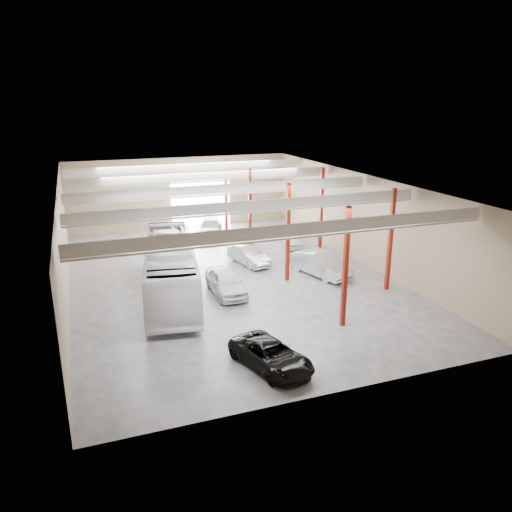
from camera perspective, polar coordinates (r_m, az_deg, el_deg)
depot_shell at (r=35.72m, az=-3.32°, el=5.36°), size 22.12×32.12×7.06m
coach_bus at (r=33.20m, az=-9.80°, el=-1.39°), size 5.24×13.77×3.74m
black_sedan at (r=24.57m, az=1.74°, el=-11.27°), size 3.50×5.24×1.34m
car_row_a at (r=33.34m, az=-3.47°, el=-2.99°), size 1.96×4.85×1.65m
car_row_b at (r=39.25m, az=-0.83°, el=0.08°), size 2.42×4.59×1.44m
car_row_c at (r=47.94m, az=-5.23°, el=3.31°), size 3.62×5.63×1.52m
car_right_near at (r=37.08m, az=7.33°, el=-0.90°), size 3.27×5.53×1.72m
car_right_far at (r=44.05m, az=4.18°, el=1.93°), size 2.57×4.20×1.33m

